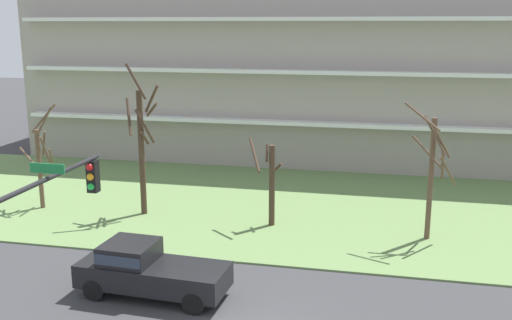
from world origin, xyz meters
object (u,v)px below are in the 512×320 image
(pickup_black_center_left, at_px, (147,269))
(traffic_signal_mast, at_px, (26,259))
(tree_far_left, at_px, (41,160))
(tree_right, at_px, (432,171))
(tree_center, at_px, (270,182))
(tree_left, at_px, (142,143))

(pickup_black_center_left, bearing_deg, traffic_signal_mast, 95.31)
(tree_far_left, xyz_separation_m, tree_right, (19.65, -0.59, 0.61))
(tree_center, bearing_deg, tree_far_left, 179.03)
(tree_center, height_order, tree_right, tree_right)
(tree_left, distance_m, tree_right, 14.01)
(tree_center, relative_size, traffic_signal_mast, 0.67)
(tree_right, relative_size, pickup_black_center_left, 1.14)
(tree_far_left, relative_size, tree_center, 1.30)
(tree_far_left, distance_m, pickup_black_center_left, 12.72)
(tree_far_left, relative_size, pickup_black_center_left, 1.01)
(tree_center, bearing_deg, pickup_black_center_left, -109.50)
(traffic_signal_mast, bearing_deg, pickup_black_center_left, 91.98)
(tree_left, relative_size, pickup_black_center_left, 1.41)
(tree_far_left, distance_m, tree_center, 12.31)
(pickup_black_center_left, height_order, traffic_signal_mast, traffic_signal_mast)
(tree_far_left, height_order, pickup_black_center_left, tree_far_left)
(tree_center, bearing_deg, tree_right, -2.98)
(tree_center, bearing_deg, tree_left, 177.13)
(tree_right, bearing_deg, tree_far_left, 178.28)
(tree_right, distance_m, pickup_black_center_left, 13.10)
(tree_left, bearing_deg, tree_right, -2.93)
(tree_right, bearing_deg, tree_left, 177.07)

